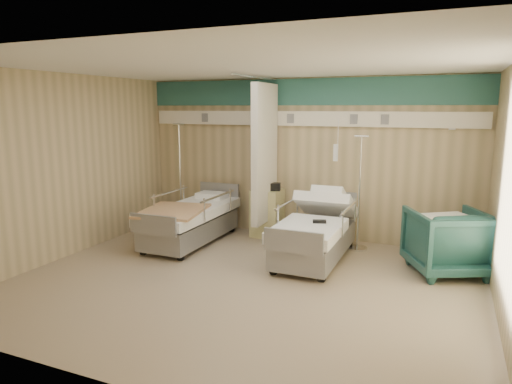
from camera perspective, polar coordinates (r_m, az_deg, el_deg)
ground at (r=6.18m, az=-1.48°, el=-11.23°), size 6.00×5.00×0.00m
room_walls at (r=6.00m, az=-0.82°, el=6.43°), size 6.04×5.04×2.82m
bed_right at (r=7.04m, az=7.42°, el=-5.85°), size 1.00×2.16×0.63m
bed_left at (r=7.89m, az=-8.17°, el=-4.06°), size 1.00×2.16×0.63m
bedside_cabinet at (r=8.20m, az=1.40°, el=-2.62°), size 0.50×0.48×0.85m
visitor_armchair at (r=6.90m, az=22.79°, el=-5.73°), size 1.31×1.33×0.91m
waffle_blanket at (r=6.78m, az=23.11°, el=-1.74°), size 0.90×0.88×0.08m
iv_stand_right at (r=7.63m, az=12.62°, el=-4.21°), size 0.33×0.33×1.86m
iv_stand_left at (r=8.84m, az=-9.34°, el=-1.89°), size 0.36×0.36×2.00m
call_remote at (r=6.73m, az=7.93°, el=-3.67°), size 0.21×0.14×0.04m
tan_blanket at (r=7.46m, az=-10.37°, el=-2.34°), size 1.14×1.33×0.04m
toiletry_bag at (r=8.01m, az=2.17°, el=0.66°), size 0.28×0.21×0.13m
white_cup at (r=8.20m, az=0.24°, el=0.88°), size 0.12×0.12×0.13m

